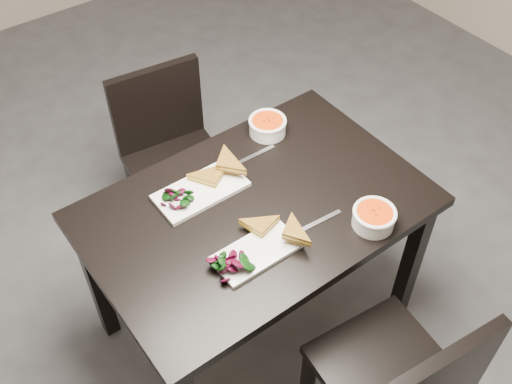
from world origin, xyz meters
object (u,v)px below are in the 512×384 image
at_px(plate_far, 201,191).
at_px(soup_bowl_far, 268,125).
at_px(table, 256,223).
at_px(plate_near, 256,252).
at_px(chair_far, 171,149).
at_px(chair_near, 402,380).
at_px(soup_bowl_near, 374,217).

height_order(plate_far, soup_bowl_far, soup_bowl_far).
xyz_separation_m(table, plate_near, (-0.13, -0.17, 0.11)).
bearing_deg(plate_far, soup_bowl_far, 16.62).
relative_size(table, chair_far, 1.41).
distance_m(table, chair_near, 0.74).
relative_size(chair_near, soup_bowl_far, 5.59).
bearing_deg(table, soup_bowl_near, -48.74).
height_order(chair_far, plate_near, chair_far).
distance_m(plate_near, soup_bowl_far, 0.61).
bearing_deg(chair_far, plate_near, -93.36).
bearing_deg(plate_near, chair_far, 79.23).
distance_m(table, plate_near, 0.24).
height_order(chair_near, plate_far, chair_near).
xyz_separation_m(table, plate_far, (-0.12, 0.17, 0.11)).
xyz_separation_m(table, soup_bowl_far, (0.27, 0.29, 0.14)).
distance_m(chair_near, plate_far, 0.94).
bearing_deg(plate_near, soup_bowl_far, 49.20).
xyz_separation_m(chair_far, soup_bowl_far, (0.23, -0.41, 0.30)).
distance_m(table, chair_far, 0.72).
relative_size(chair_far, soup_bowl_far, 5.59).
bearing_deg(chair_far, plate_far, -99.53).
xyz_separation_m(soup_bowl_near, plate_far, (-0.39, 0.48, -0.03)).
bearing_deg(soup_bowl_near, plate_near, 160.94).
height_order(table, plate_far, plate_far).
relative_size(chair_near, soup_bowl_near, 5.60).
height_order(soup_bowl_near, soup_bowl_far, same).
bearing_deg(table, chair_near, -84.55).
distance_m(plate_near, plate_far, 0.34).
xyz_separation_m(chair_far, plate_near, (-0.17, -0.88, 0.27)).
relative_size(table, plate_near, 4.14).
bearing_deg(plate_far, plate_near, -90.74).
bearing_deg(table, chair_far, 86.73).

